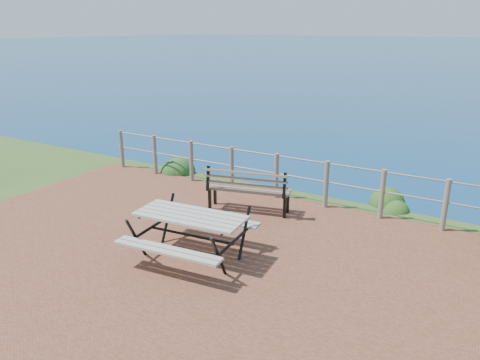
{
  "coord_description": "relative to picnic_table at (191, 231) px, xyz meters",
  "views": [
    {
      "loc": [
        4.3,
        -5.42,
        3.63
      ],
      "look_at": [
        -0.17,
        2.09,
        0.75
      ],
      "focal_mm": 35.0,
      "sensor_mm": 36.0,
      "label": 1
    }
  ],
  "objects": [
    {
      "name": "shrub_lip_east",
      "position": [
        2.32,
        4.02,
        -0.48
      ],
      "size": [
        0.77,
        0.77,
        0.51
      ],
      "primitive_type": "ellipsoid",
      "color": "#224615",
      "rests_on": "ground"
    },
    {
      "name": "shrub_lip_west",
      "position": [
        -3.24,
        3.56,
        -0.48
      ],
      "size": [
        0.8,
        0.8,
        0.56
      ],
      "primitive_type": "ellipsoid",
      "color": "#234F1D",
      "rests_on": "ground"
    },
    {
      "name": "ground",
      "position": [
        -0.08,
        -0.11,
        -0.48
      ],
      "size": [
        10.0,
        7.0,
        0.12
      ],
      "primitive_type": "cube",
      "color": "brown",
      "rests_on": "ground"
    },
    {
      "name": "safety_railing",
      "position": [
        -0.08,
        3.24,
        0.09
      ],
      "size": [
        9.4,
        0.1,
        1.0
      ],
      "color": "#6B5B4C",
      "rests_on": "ground"
    },
    {
      "name": "picnic_table",
      "position": [
        0.0,
        0.0,
        0.0
      ],
      "size": [
        1.85,
        1.54,
        0.75
      ],
      "rotation": [
        0.0,
        0.0,
        0.1
      ],
      "color": "gray",
      "rests_on": "ground"
    },
    {
      "name": "park_bench",
      "position": [
        -0.2,
        2.24,
        0.15
      ],
      "size": [
        1.75,
        0.81,
        0.96
      ],
      "rotation": [
        0.0,
        0.0,
        0.24
      ],
      "color": "brown",
      "rests_on": "ground"
    }
  ]
}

